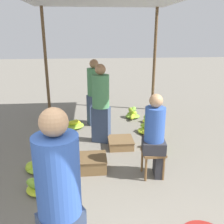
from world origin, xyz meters
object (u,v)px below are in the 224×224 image
Objects in this scene: shopper_walking_far at (95,92)px; banana_pile_left_1 at (72,125)px; vendor_foreground at (60,202)px; banana_pile_right_3 at (149,129)px; stool at (153,156)px; banana_pile_left_0 at (43,184)px; banana_pile_right_0 at (156,144)px; banana_pile_right_1 at (132,114)px; crate_mid at (93,163)px; vendor_seated at (155,135)px; banana_pile_left_2 at (41,166)px; shopper_walking_mid at (101,103)px; crate_near at (121,143)px; banana_pile_right_2 at (151,121)px.

banana_pile_left_1 is at bearing -163.29° from shopper_walking_far.
vendor_foreground is 3.79m from banana_pile_right_3.
shopper_walking_far is at bearing 109.07° from stool.
shopper_walking_far is (-0.82, 2.38, 0.47)m from stool.
banana_pile_left_0 is 2.28m from banana_pile_right_0.
crate_mid is at bearing -113.89° from banana_pile_right_1.
vendor_seated is 1.93m from banana_pile_left_2.
banana_pile_right_0 is (0.31, 0.92, -0.24)m from stool.
banana_pile_left_2 is 2.16m from banana_pile_right_0.
stool is 0.68× the size of banana_pile_right_1.
banana_pile_right_3 is 1.27× the size of crate_mid.
banana_pile_left_2 is (-0.56, 1.99, -0.79)m from vendor_foreground.
shopper_walking_mid is (-0.73, 1.36, 0.48)m from stool.
banana_pile_left_0 is at bearing -121.16° from banana_pile_right_1.
banana_pile_left_0 is at bearing -96.15° from banana_pile_left_1.
banana_pile_left_2 is at bearing -152.98° from crate_near.
banana_pile_left_2 is 0.85m from crate_mid.
shopper_walking_mid reaches higher than banana_pile_left_0.
crate_mid is 0.29× the size of shopper_walking_mid.
vendor_foreground is at bearing -126.36° from stool.
banana_pile_left_1 is 1.99m from crate_mid.
crate_near is at bearing 27.02° from banana_pile_left_2.
shopper_walking_far is at bearing -159.97° from banana_pile_right_1.
stool is at bearing -172.88° from vendor_seated.
stool reaches higher than crate_mid.
vendor_seated is at bearing -70.49° from shopper_walking_far.
banana_pile_right_2 is at bearing 77.05° from vendor_seated.
stool reaches higher than banana_pile_left_1.
stool is 1.00m from banana_pile_right_0.
banana_pile_left_1 is at bearing 83.85° from banana_pile_left_0.
banana_pile_right_0 is 1.99m from shopper_walking_far.
crate_mid reaches higher than banana_pile_left_1.
vendor_foreground is 3.05m from shopper_walking_mid.
banana_pile_left_2 is 0.78× the size of banana_pile_right_1.
vendor_foreground is 4.67m from banana_pile_right_1.
shopper_walking_far is at bearing 127.70° from banana_pile_right_0.
banana_pile_right_3 reaches higher than crate_mid.
crate_near is 0.31× the size of shopper_walking_far.
banana_pile_right_1 is 0.39× the size of shopper_walking_mid.
vendor_seated is at bearing 7.12° from stool.
crate_mid is at bearing -100.38° from shopper_walking_mid.
banana_pile_left_0 is at bearing -119.63° from shopper_walking_mid.
vendor_foreground is 3.65× the size of crate_mid.
banana_pile_right_1 is at bearing 20.03° from shopper_walking_far.
crate_mid is at bearing 36.34° from banana_pile_left_0.
banana_pile_right_3 is at bearing 64.98° from vendor_foreground.
crate_mid is (-0.93, 0.28, -0.23)m from stool.
banana_pile_right_3 is at bearing -16.20° from banana_pile_left_1.
shopper_walking_far is at bearing 84.46° from vendor_foreground.
vendor_foreground reaches higher than banana_pile_right_0.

